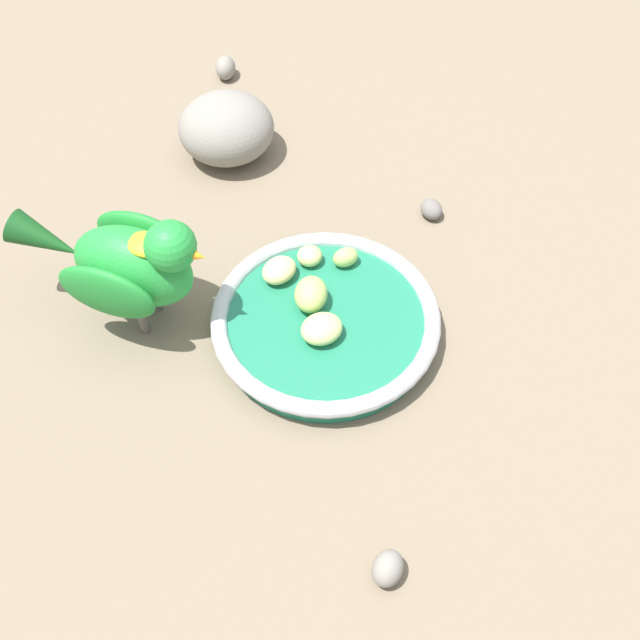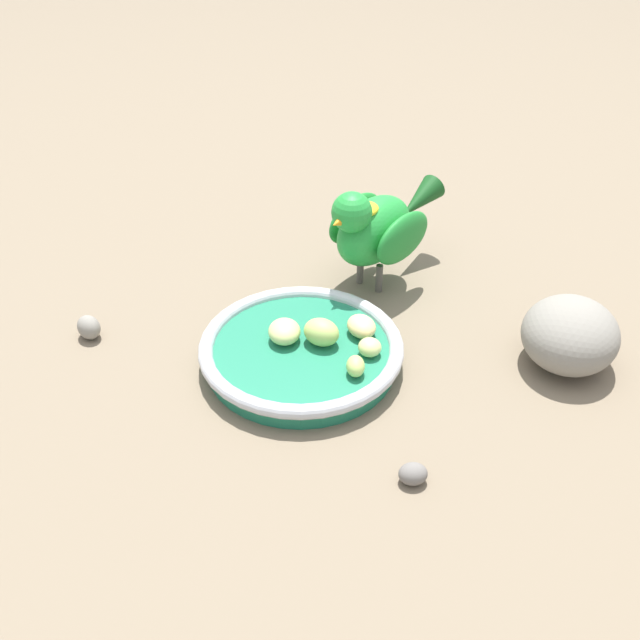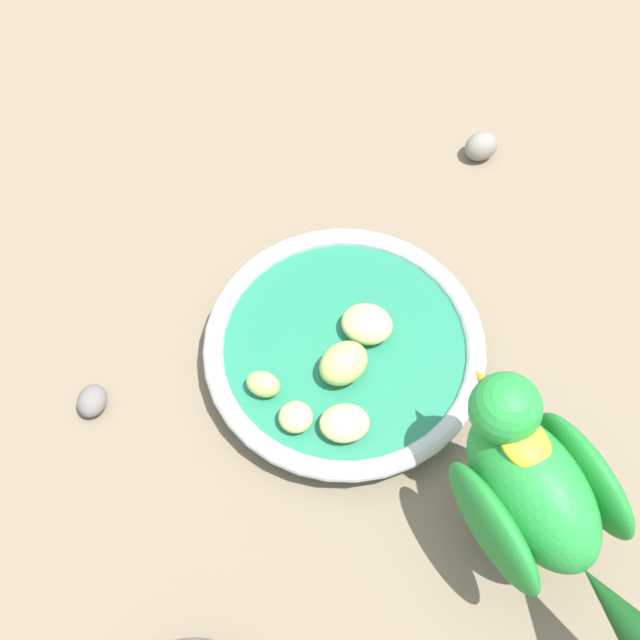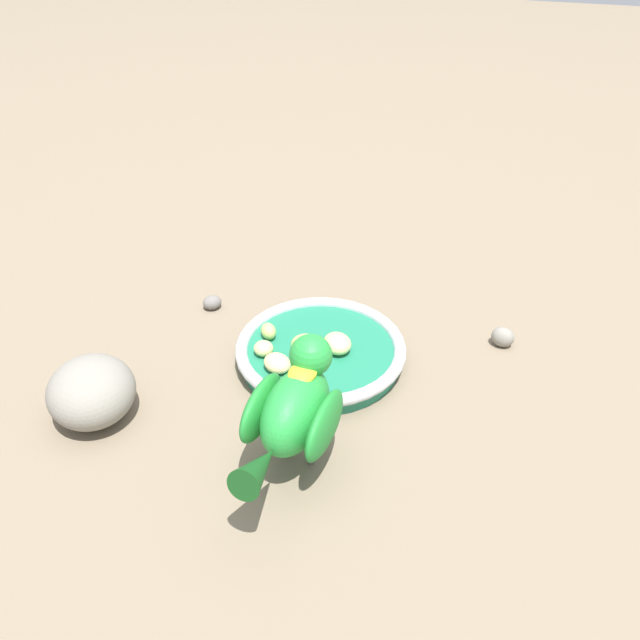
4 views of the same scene
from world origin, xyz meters
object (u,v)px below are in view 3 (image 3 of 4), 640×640
Objects in this scene: apple_piece_2 at (367,324)px; pebble_2 at (92,401)px; apple_piece_4 at (263,384)px; parrot at (537,492)px; apple_piece_0 at (341,365)px; apple_piece_1 at (345,423)px; apple_piece_3 at (296,417)px; feeding_bowl at (342,347)px; pebble_0 at (481,146)px.

apple_piece_2 is 1.50× the size of pebble_2.
apple_piece_4 is at bearing 53.88° from pebble_2.
parrot is (0.17, -0.01, 0.05)m from apple_piece_2.
apple_piece_0 reaches higher than apple_piece_4.
apple_piece_0 is 0.04m from apple_piece_1.
apple_piece_2 is 1.58× the size of apple_piece_3.
apple_piece_4 is at bearing -174.03° from apple_piece_3.
pebble_0 is at bearing 110.82° from feeding_bowl.
apple_piece_1 is at bearing -50.21° from apple_piece_2.
parrot is 0.34m from pebble_0.
apple_piece_4 is at bearing -94.78° from apple_piece_2.
pebble_2 is at bearing -135.74° from apple_piece_3.
feeding_bowl is at bearing -69.18° from pebble_0.
parrot reaches higher than apple_piece_1.
apple_piece_1 and apple_piece_4 have the same top height.
feeding_bowl is 8.23× the size of pebble_2.
apple_piece_3 is 0.12× the size of parrot.
apple_piece_2 is 0.09m from apple_piece_3.
pebble_2 is at bearing -114.87° from feeding_bowl.
apple_piece_2 is 0.20× the size of parrot.
pebble_2 is at bearing -135.75° from apple_piece_1.
apple_piece_4 reaches higher than feeding_bowl.
feeding_bowl is at bearing 143.01° from apple_piece_1.
parrot reaches higher than apple_piece_0.
feeding_bowl is at bearing 114.53° from apple_piece_3.
feeding_bowl is 0.03m from apple_piece_0.
pebble_0 is at bearing 117.89° from apple_piece_1.
apple_piece_2 is (-0.02, 0.04, -0.00)m from apple_piece_0.
parrot is 7.67× the size of pebble_2.
apple_piece_2 is at bearing -66.49° from pebble_0.
parrot reaches higher than feeding_bowl.
apple_piece_2 reaches higher than pebble_0.
apple_piece_0 is 0.99× the size of apple_piece_2.
feeding_bowl is 0.07m from apple_piece_4.
feeding_bowl is at bearing 65.13° from pebble_2.
apple_piece_0 is at bearing -66.54° from pebble_0.
apple_piece_3 is 0.03m from apple_piece_4.
apple_piece_2 is at bearing 107.26° from apple_piece_3.
parrot reaches higher than apple_piece_2.
apple_piece_1 is 0.92× the size of apple_piece_2.
apple_piece_0 reaches higher than feeding_bowl.
feeding_bowl is at bearing 86.29° from apple_piece_4.
apple_piece_0 is 1.29× the size of pebble_0.
apple_piece_3 is at bearing -68.32° from pebble_0.
apple_piece_0 is at bearing 145.27° from apple_piece_1.
apple_piece_4 is 0.13× the size of parrot.
apple_piece_0 is 0.19m from pebble_2.
pebble_2 is (-0.10, -0.16, -0.03)m from apple_piece_0.
apple_piece_1 is at bearing 44.19° from apple_piece_3.
apple_piece_3 reaches higher than pebble_2.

